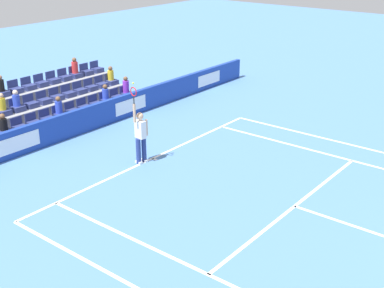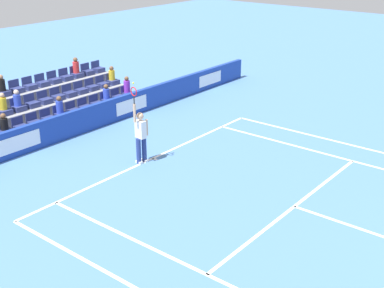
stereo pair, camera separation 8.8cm
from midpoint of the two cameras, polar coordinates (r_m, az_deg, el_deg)
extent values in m
cube|color=white|center=(18.08, -4.18, -1.57)|extent=(10.97, 0.10, 0.01)
cube|color=white|center=(15.23, 11.30, -6.71)|extent=(8.23, 0.10, 0.01)
cube|color=white|center=(12.02, 3.66, -14.87)|extent=(0.10, 11.89, 0.01)
cube|color=white|center=(18.52, 18.58, -2.13)|extent=(0.10, 11.89, 0.01)
cube|color=white|center=(19.73, 20.03, -0.84)|extent=(0.10, 11.89, 0.01)
cube|color=white|center=(18.01, -3.94, -1.65)|extent=(0.10, 0.20, 0.01)
cube|color=#193899|center=(20.56, -12.15, 2.41)|extent=(22.13, 0.20, 0.99)
cube|color=white|center=(26.24, 2.12, 7.13)|extent=(1.77, 0.01, 0.56)
cube|color=white|center=(22.22, -6.49, 4.25)|extent=(1.77, 0.01, 0.56)
cube|color=white|center=(18.98, -18.34, 0.10)|extent=(1.77, 0.01, 0.56)
cylinder|color=navy|center=(17.70, -5.11, -0.56)|extent=(0.16, 0.16, 0.90)
cylinder|color=navy|center=(17.56, -5.71, -0.77)|extent=(0.16, 0.16, 0.90)
cube|color=white|center=(17.86, -5.07, -1.77)|extent=(0.15, 0.27, 0.08)
cube|color=white|center=(17.72, -5.67, -1.99)|extent=(0.15, 0.27, 0.08)
cube|color=white|center=(17.36, -5.50, 1.62)|extent=(0.26, 0.38, 0.60)
sphere|color=#D3A884|center=(17.20, -5.55, 3.06)|extent=(0.24, 0.24, 0.24)
cylinder|color=#D3A884|center=(17.03, -6.15, 3.37)|extent=(0.09, 0.09, 0.62)
cylinder|color=#D3A884|center=(17.44, -4.84, 1.82)|extent=(0.09, 0.09, 0.56)
cylinder|color=black|center=(16.89, -6.21, 4.82)|extent=(0.04, 0.04, 0.28)
torus|color=red|center=(16.81, -6.25, 5.73)|extent=(0.07, 0.31, 0.31)
sphere|color=#D1E533|center=(16.74, -6.29, 6.65)|extent=(0.07, 0.07, 0.07)
cube|color=gray|center=(21.46, -13.93, 2.27)|extent=(8.06, 0.95, 0.42)
cube|color=navy|center=(23.66, -6.90, 5.39)|extent=(0.48, 0.44, 0.20)
cube|color=navy|center=(23.73, -7.27, 6.05)|extent=(0.48, 0.04, 0.30)
cube|color=navy|center=(23.25, -7.99, 5.03)|extent=(0.48, 0.44, 0.20)
cube|color=navy|center=(23.32, -8.36, 5.71)|extent=(0.48, 0.04, 0.30)
cube|color=navy|center=(22.85, -9.11, 4.67)|extent=(0.48, 0.44, 0.20)
cube|color=navy|center=(22.92, -9.49, 5.35)|extent=(0.48, 0.04, 0.30)
cube|color=navy|center=(22.46, -10.28, 4.29)|extent=(0.48, 0.44, 0.20)
cube|color=navy|center=(22.54, -10.66, 4.98)|extent=(0.48, 0.04, 0.30)
cube|color=navy|center=(22.08, -11.48, 3.89)|extent=(0.48, 0.44, 0.20)
cube|color=navy|center=(22.16, -11.86, 4.60)|extent=(0.48, 0.04, 0.30)
cube|color=navy|center=(21.72, -12.72, 3.48)|extent=(0.48, 0.44, 0.20)
cube|color=navy|center=(21.79, -13.11, 4.20)|extent=(0.48, 0.04, 0.30)
cube|color=navy|center=(21.36, -14.00, 3.05)|extent=(0.48, 0.44, 0.20)
cube|color=navy|center=(21.44, -14.39, 3.79)|extent=(0.48, 0.04, 0.30)
cube|color=navy|center=(21.02, -15.33, 2.61)|extent=(0.48, 0.44, 0.20)
cube|color=navy|center=(21.09, -15.72, 3.36)|extent=(0.48, 0.04, 0.30)
cube|color=navy|center=(20.68, -16.70, 2.15)|extent=(0.48, 0.44, 0.20)
cube|color=navy|center=(20.76, -17.09, 2.91)|extent=(0.48, 0.04, 0.30)
cube|color=navy|center=(20.37, -18.10, 1.68)|extent=(0.48, 0.44, 0.20)
cube|color=navy|center=(20.45, -18.50, 2.45)|extent=(0.48, 0.04, 0.30)
cube|color=navy|center=(20.06, -19.56, 1.19)|extent=(0.48, 0.44, 0.20)
cube|color=navy|center=(20.15, -19.95, 1.98)|extent=(0.48, 0.04, 0.30)
cube|color=gray|center=(22.12, -15.50, 3.28)|extent=(8.06, 0.95, 0.84)
cube|color=navy|center=(24.21, -8.54, 6.72)|extent=(0.48, 0.44, 0.20)
cube|color=navy|center=(24.29, -8.90, 7.36)|extent=(0.48, 0.04, 0.30)
cube|color=navy|center=(23.81, -9.63, 6.39)|extent=(0.48, 0.44, 0.20)
cube|color=navy|center=(23.90, -9.99, 7.05)|extent=(0.48, 0.04, 0.30)
cube|color=navy|center=(23.42, -10.76, 6.06)|extent=(0.48, 0.44, 0.20)
cube|color=navy|center=(23.51, -11.12, 6.72)|extent=(0.48, 0.04, 0.30)
cube|color=navy|center=(23.04, -11.92, 5.71)|extent=(0.48, 0.44, 0.20)
cube|color=navy|center=(23.13, -12.29, 6.38)|extent=(0.48, 0.04, 0.30)
cube|color=navy|center=(22.67, -13.12, 5.34)|extent=(0.48, 0.44, 0.20)
cube|color=navy|center=(22.76, -13.49, 6.03)|extent=(0.48, 0.04, 0.30)
cube|color=navy|center=(22.32, -14.36, 4.96)|extent=(0.48, 0.44, 0.20)
cube|color=navy|center=(22.40, -14.73, 5.66)|extent=(0.48, 0.04, 0.30)
cube|color=navy|center=(21.97, -15.63, 4.57)|extent=(0.48, 0.44, 0.20)
cube|color=navy|center=(22.06, -16.01, 5.28)|extent=(0.48, 0.04, 0.30)
cube|color=navy|center=(21.64, -16.95, 4.16)|extent=(0.48, 0.44, 0.20)
cube|color=navy|center=(21.73, -17.32, 4.88)|extent=(0.48, 0.04, 0.30)
cube|color=navy|center=(21.31, -18.30, 3.74)|extent=(0.48, 0.44, 0.20)
cube|color=navy|center=(21.41, -18.68, 4.47)|extent=(0.48, 0.04, 0.30)
cube|color=navy|center=(21.01, -19.69, 3.30)|extent=(0.48, 0.44, 0.20)
cube|color=navy|center=(21.10, -20.07, 4.04)|extent=(0.48, 0.04, 0.30)
cube|color=gray|center=(22.81, -16.98, 4.23)|extent=(8.06, 0.95, 1.26)
cube|color=navy|center=(24.80, -10.11, 7.98)|extent=(0.48, 0.44, 0.20)
cube|color=navy|center=(24.89, -10.46, 8.60)|extent=(0.48, 0.04, 0.30)
cube|color=navy|center=(24.41, -11.21, 7.69)|extent=(0.48, 0.44, 0.20)
cube|color=navy|center=(24.50, -11.56, 8.31)|extent=(0.48, 0.04, 0.30)
cube|color=navy|center=(24.03, -12.33, 7.37)|extent=(0.48, 0.44, 0.20)
cube|color=navy|center=(24.12, -12.68, 8.01)|extent=(0.48, 0.04, 0.30)
cube|color=navy|center=(23.66, -13.49, 7.05)|extent=(0.48, 0.44, 0.20)
cube|color=navy|center=(23.75, -13.85, 7.70)|extent=(0.48, 0.04, 0.30)
cube|color=navy|center=(23.30, -14.68, 6.71)|extent=(0.48, 0.44, 0.20)
cube|color=navy|center=(23.39, -15.04, 7.37)|extent=(0.48, 0.04, 0.30)
cube|color=navy|center=(22.95, -15.91, 6.36)|extent=(0.48, 0.44, 0.20)
cube|color=navy|center=(23.05, -16.27, 7.03)|extent=(0.48, 0.04, 0.30)
cube|color=navy|center=(22.61, -17.18, 5.99)|extent=(0.48, 0.44, 0.20)
cube|color=navy|center=(22.71, -17.54, 6.68)|extent=(0.48, 0.04, 0.30)
cube|color=navy|center=(22.29, -18.48, 5.62)|extent=(0.48, 0.44, 0.20)
cube|color=navy|center=(22.39, -18.84, 6.31)|extent=(0.48, 0.04, 0.30)
cube|color=navy|center=(21.98, -19.82, 5.22)|extent=(0.48, 0.44, 0.20)
cube|color=navy|center=(22.08, -20.18, 5.93)|extent=(0.48, 0.04, 0.30)
cylinder|color=blue|center=(22.80, -9.25, 5.46)|extent=(0.28, 0.28, 0.44)
sphere|color=brown|center=(22.71, -9.30, 6.23)|extent=(0.20, 0.20, 0.20)
cylinder|color=black|center=(21.93, -20.00, 6.06)|extent=(0.28, 0.28, 0.46)
sphere|color=#9E7251|center=(21.85, -20.11, 6.89)|extent=(0.20, 0.20, 0.20)
cylinder|color=yellow|center=(20.95, -19.88, 4.17)|extent=(0.28, 0.28, 0.46)
sphere|color=#D3A884|center=(20.86, -19.99, 5.03)|extent=(0.20, 0.20, 0.20)
cylinder|color=black|center=(20.00, -19.75, 2.06)|extent=(0.28, 0.28, 0.43)
sphere|color=brown|center=(19.90, -19.86, 2.91)|extent=(0.20, 0.20, 0.20)
cylinder|color=blue|center=(21.29, -14.17, 3.95)|extent=(0.28, 0.28, 0.49)
sphere|color=brown|center=(21.19, -14.26, 4.84)|extent=(0.20, 0.20, 0.20)
cylinder|color=yellow|center=(24.17, -8.67, 7.46)|extent=(0.28, 0.28, 0.44)
sphere|color=brown|center=(24.09, -8.71, 8.19)|extent=(0.20, 0.20, 0.20)
cylinder|color=blue|center=(21.26, -18.48, 4.57)|extent=(0.28, 0.28, 0.44)
sphere|color=beige|center=(21.18, -18.58, 5.39)|extent=(0.20, 0.20, 0.20)
cylinder|color=red|center=(23.98, -12.47, 8.20)|extent=(0.28, 0.28, 0.50)
sphere|color=brown|center=(23.91, -12.54, 9.01)|extent=(0.20, 0.20, 0.20)
cylinder|color=purple|center=(23.59, -7.03, 6.26)|extent=(0.28, 0.28, 0.54)
sphere|color=brown|center=(23.50, -7.07, 7.12)|extent=(0.20, 0.20, 0.20)
camera|label=1|loc=(0.04, -89.85, 0.06)|focal=48.74mm
camera|label=2|loc=(0.04, 90.15, -0.06)|focal=48.74mm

